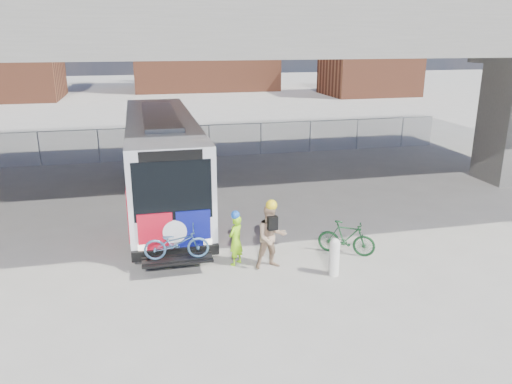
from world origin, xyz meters
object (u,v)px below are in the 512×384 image
object	(u,v)px
cyclist_hivis	(236,239)
cyclist_tan	(271,236)
bike_parked	(346,238)
bollard	(334,255)
bus	(162,153)

from	to	relation	value
cyclist_hivis	cyclist_tan	xyz separation A→B (m)	(0.97, -0.44, 0.17)
cyclist_hivis	bike_parked	world-z (taller)	cyclist_hivis
bollard	bike_parked	xyz separation A→B (m)	(0.91, 1.27, -0.06)
bus	cyclist_hivis	bearing A→B (deg)	-74.51
bollard	cyclist_tan	size ratio (longest dim) A/B	0.54
cyclist_tan	bike_parked	bearing A→B (deg)	3.90
cyclist_tan	bike_parked	world-z (taller)	cyclist_tan
bollard	bike_parked	world-z (taller)	bollard
bus	cyclist_tan	bearing A→B (deg)	-68.10
bollard	cyclist_tan	bearing A→B (deg)	151.12
bollard	bike_parked	bearing A→B (deg)	54.33
bus	bollard	world-z (taller)	bus
bus	bollard	distance (m)	8.92
cyclist_hivis	bus	bearing A→B (deg)	-118.09
cyclist_tan	bollard	bearing A→B (deg)	-33.40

